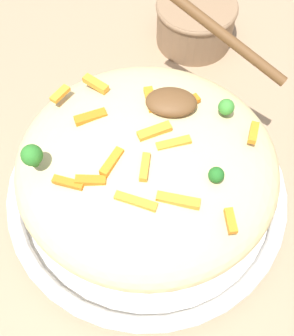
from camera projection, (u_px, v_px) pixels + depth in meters
The scene contains 23 objects.
ground_plane at pixel (147, 200), 0.56m from camera, with size 2.40×2.40×0.00m, color #9E7F60.
serving_bowl at pixel (147, 191), 0.54m from camera, with size 0.34×0.34×0.04m.
pasta_mound at pixel (147, 165), 0.49m from camera, with size 0.30×0.29×0.09m, color #DBC689.
carrot_piece_0 at pixel (112, 162), 0.43m from camera, with size 0.03×0.01×0.01m, color orange.
carrot_piece_1 at pixel (60, 94), 0.49m from camera, with size 0.02×0.01×0.01m, color orange.
carrot_piece_2 at pixel (68, 183), 0.43m from camera, with size 0.03×0.01×0.01m, color orange.
carrot_piece_3 at pixel (154, 131), 0.45m from camera, with size 0.04×0.01×0.01m, color orange.
carrot_piece_4 at pixel (90, 117), 0.47m from camera, with size 0.04×0.01×0.01m, color orange.
carrot_piece_5 at pixel (136, 201), 0.42m from camera, with size 0.04×0.01×0.01m, color orange.
carrot_piece_6 at pixel (96, 84), 0.49m from camera, with size 0.03×0.01×0.01m, color orange.
carrot_piece_7 at pixel (178, 200), 0.42m from camera, with size 0.04×0.01×0.01m, color orange.
carrot_piece_8 at pixel (91, 181), 0.43m from camera, with size 0.03×0.01×0.01m, color orange.
carrot_piece_9 at pixel (253, 133), 0.46m from camera, with size 0.03×0.01×0.01m, color orange.
carrot_piece_10 at pixel (174, 145), 0.45m from camera, with size 0.04×0.01×0.01m, color orange.
carrot_piece_11 at pixel (143, 167), 0.43m from camera, with size 0.03×0.01×0.01m, color orange.
carrot_piece_12 at pixel (231, 221), 0.41m from camera, with size 0.02×0.01×0.01m, color orange.
carrot_piece_13 at pixel (148, 100), 0.48m from camera, with size 0.03×0.01×0.01m, color orange.
carrot_piece_14 at pixel (184, 104), 0.48m from camera, with size 0.04×0.01×0.01m, color orange.
broccoli_floret_0 at pixel (226, 107), 0.47m from camera, with size 0.02×0.02×0.02m.
broccoli_floret_1 at pixel (216, 175), 0.42m from camera, with size 0.02×0.02×0.02m.
broccoli_floret_2 at pixel (32, 156), 0.43m from camera, with size 0.02×0.02×0.03m.
serving_spoon at pixel (189, 71), 0.47m from camera, with size 0.17×0.15×0.08m.
companion_bowl at pixel (195, 21), 0.68m from camera, with size 0.12×0.12×0.07m.
Camera 1 is at (-0.02, 0.25, 0.50)m, focal length 46.53 mm.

